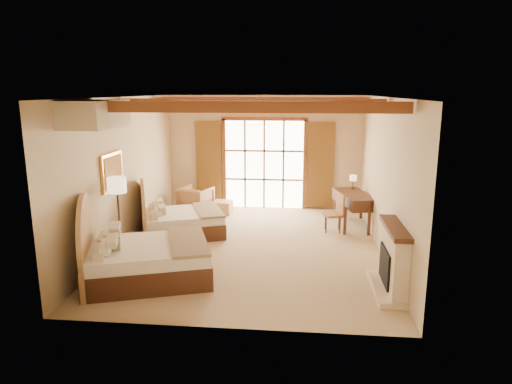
# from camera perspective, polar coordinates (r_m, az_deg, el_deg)

# --- Properties ---
(floor) EXTENTS (7.00, 7.00, 0.00)m
(floor) POSITION_cam_1_polar(r_m,az_deg,el_deg) (10.02, -0.60, -6.85)
(floor) COLOR #C9B28A
(floor) RESTS_ON ground
(wall_back) EXTENTS (5.50, 0.00, 5.50)m
(wall_back) POSITION_cam_1_polar(r_m,az_deg,el_deg) (13.04, 1.05, 4.97)
(wall_back) COLOR beige
(wall_back) RESTS_ON ground
(wall_left) EXTENTS (0.00, 7.00, 7.00)m
(wall_left) POSITION_cam_1_polar(r_m,az_deg,el_deg) (10.27, -16.08, 2.38)
(wall_left) COLOR beige
(wall_left) RESTS_ON ground
(wall_right) EXTENTS (0.00, 7.00, 7.00)m
(wall_right) POSITION_cam_1_polar(r_m,az_deg,el_deg) (9.70, 15.76, 1.82)
(wall_right) COLOR beige
(wall_right) RESTS_ON ground
(ceiling) EXTENTS (7.00, 7.00, 0.00)m
(ceiling) POSITION_cam_1_polar(r_m,az_deg,el_deg) (9.44, -0.64, 11.78)
(ceiling) COLOR #AB6C38
(ceiling) RESTS_ON ground
(ceiling_beams) EXTENTS (5.39, 4.60, 0.18)m
(ceiling_beams) POSITION_cam_1_polar(r_m,az_deg,el_deg) (9.45, -0.64, 11.06)
(ceiling_beams) COLOR brown
(ceiling_beams) RESTS_ON ceiling
(french_doors) EXTENTS (3.95, 0.08, 2.60)m
(french_doors) POSITION_cam_1_polar(r_m,az_deg,el_deg) (13.04, 1.03, 3.41)
(french_doors) COLOR white
(french_doors) RESTS_ON ground
(fireplace) EXTENTS (0.46, 1.40, 1.16)m
(fireplace) POSITION_cam_1_polar(r_m,az_deg,el_deg) (8.06, 16.65, -8.46)
(fireplace) COLOR beige
(fireplace) RESTS_ON ground
(painting) EXTENTS (0.06, 0.95, 0.75)m
(painting) POSITION_cam_1_polar(r_m,az_deg,el_deg) (9.54, -17.51, 2.45)
(painting) COLOR orange
(painting) RESTS_ON wall_left
(canopy_valance) EXTENTS (0.70, 1.40, 0.45)m
(canopy_valance) POSITION_cam_1_polar(r_m,az_deg,el_deg) (8.15, -19.51, 9.18)
(canopy_valance) COLOR beige
(canopy_valance) RESTS_ON ceiling
(bed_near) EXTENTS (2.64, 2.22, 1.42)m
(bed_near) POSITION_cam_1_polar(r_m,az_deg,el_deg) (8.51, -14.43, -7.78)
(bed_near) COLOR #48271B
(bed_near) RESTS_ON floor
(bed_far) EXTENTS (2.31, 1.96, 1.22)m
(bed_far) POSITION_cam_1_polar(r_m,az_deg,el_deg) (10.89, -9.93, -3.41)
(bed_far) COLOR #48271B
(bed_far) RESTS_ON floor
(nightstand) EXTENTS (0.52, 0.52, 0.55)m
(nightstand) POSITION_cam_1_polar(r_m,az_deg,el_deg) (9.47, -16.33, -6.79)
(nightstand) COLOR #48271B
(nightstand) RESTS_ON floor
(floor_lamp) EXTENTS (0.36, 0.36, 1.69)m
(floor_lamp) POSITION_cam_1_polar(r_m,az_deg,el_deg) (9.24, -16.96, 0.21)
(floor_lamp) COLOR #382417
(floor_lamp) RESTS_ON floor
(armchair) EXTENTS (1.01, 1.02, 0.74)m
(armchair) POSITION_cam_1_polar(r_m,az_deg,el_deg) (12.67, -7.57, -1.02)
(armchair) COLOR #A2704B
(armchair) RESTS_ON floor
(ottoman) EXTENTS (0.53, 0.53, 0.36)m
(ottoman) POSITION_cam_1_polar(r_m,az_deg,el_deg) (12.59, -4.21, -1.94)
(ottoman) COLOR #B57D50
(ottoman) RESTS_ON floor
(desk) EXTENTS (1.03, 1.67, 0.84)m
(desk) POSITION_cam_1_polar(r_m,az_deg,el_deg) (11.64, 12.14, -2.04)
(desk) COLOR #48271B
(desk) RESTS_ON floor
(desk_chair) EXTENTS (0.53, 0.52, 0.93)m
(desk_chair) POSITION_cam_1_polar(r_m,az_deg,el_deg) (11.15, 9.69, -3.42)
(desk_chair) COLOR #99633D
(desk_chair) RESTS_ON floor
(desk_lamp) EXTENTS (0.18, 0.18, 0.36)m
(desk_lamp) POSITION_cam_1_polar(r_m,az_deg,el_deg) (12.03, 12.05, 1.66)
(desk_lamp) COLOR #382417
(desk_lamp) RESTS_ON desk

